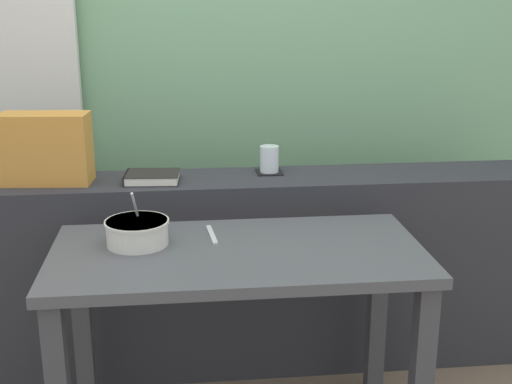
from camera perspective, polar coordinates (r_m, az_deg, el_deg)
outdoor_backdrop at (r=3.17m, az=-4.53°, el=15.22°), size 4.80×0.08×2.80m
curtain_left_panel at (r=3.16m, az=-19.97°, el=11.58°), size 0.56×0.06×2.50m
dark_console_ledge at (r=2.71m, az=-3.57°, el=-6.87°), size 2.80×0.31×0.79m
breakfast_table at (r=2.15m, az=-1.52°, el=-7.85°), size 1.16×0.57×0.70m
coaster_square at (r=2.65m, az=1.12°, el=1.68°), size 0.10×0.10×0.00m
juice_glass at (r=2.64m, az=1.13°, el=2.72°), size 0.07×0.07×0.10m
closed_book at (r=2.55m, az=-8.79°, el=1.24°), size 0.21×0.16×0.04m
throw_pillow at (r=2.60m, az=-17.30°, el=3.52°), size 0.33×0.17×0.26m
soup_bowl at (r=2.16m, az=-9.98°, el=-3.36°), size 0.20×0.20×0.18m
fork_utensil at (r=2.22m, az=-3.74°, el=-3.60°), size 0.03×0.17×0.01m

